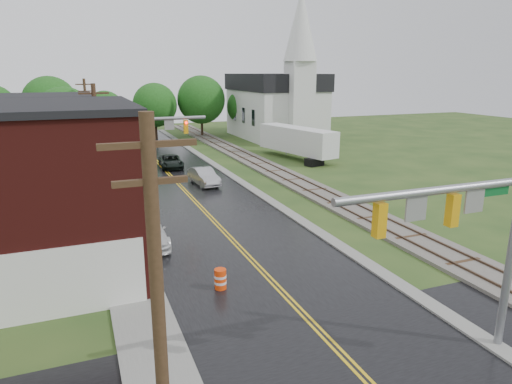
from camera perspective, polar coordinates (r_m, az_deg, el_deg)
main_road at (r=40.43m, az=-9.44°, el=0.74°), size 10.00×90.00×0.02m
cross_road at (r=16.33m, az=13.84°, el=-22.08°), size 60.00×9.00×0.02m
curb_right at (r=46.47m, az=-4.24°, el=2.73°), size 0.80×70.00×0.12m
sidewalk_left at (r=34.85m, az=-17.66°, el=-2.05°), size 2.40×50.00×0.12m
yellow_house at (r=35.17m, az=-26.01°, el=2.66°), size 8.00×7.00×6.40m
darkred_building at (r=44.12m, az=-23.80°, el=3.77°), size 7.00×6.00×4.40m
church at (r=68.29m, az=2.82°, el=11.56°), size 10.40×18.40×20.00m
railroad at (r=47.98m, az=1.01°, el=3.28°), size 3.20×80.00×0.30m
traffic_signal_near at (r=16.20m, az=25.06°, el=-3.57°), size 7.34×0.30×7.20m
traffic_signal_far at (r=36.03m, az=-14.17°, el=6.84°), size 7.34×0.43×7.20m
utility_pole_a at (r=9.86m, az=-12.03°, el=-15.81°), size 1.80×0.28×9.00m
utility_pole_b at (r=30.86m, az=-19.04°, el=4.73°), size 1.80×0.28×9.00m
utility_pole_c at (r=52.68m, az=-20.31°, el=8.49°), size 1.80×0.28×9.00m
tree_left_c at (r=48.96m, az=-28.43°, el=6.97°), size 6.00×6.00×7.65m
tree_left_e at (r=54.55m, az=-22.54°, el=8.57°), size 6.40×6.40×8.16m
suv_dark at (r=48.14m, az=-10.59°, el=3.75°), size 2.52×4.90×1.32m
sedan_silver at (r=40.43m, az=-6.53°, el=1.93°), size 2.01×4.65×1.49m
pickup_white at (r=27.16m, az=-13.56°, el=-4.85°), size 2.14×5.16×1.49m
semi_trailer at (r=52.22m, az=5.19°, el=6.46°), size 4.84×11.44×3.60m
construction_barrel at (r=21.32m, az=-4.48°, el=-10.81°), size 0.67×0.67×0.97m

